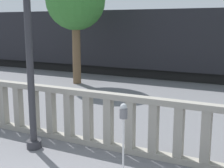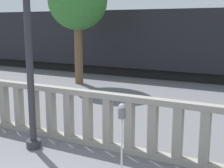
{
  "view_description": "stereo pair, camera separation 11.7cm",
  "coord_description": "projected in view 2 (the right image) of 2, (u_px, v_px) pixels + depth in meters",
  "views": [
    {
      "loc": [
        3.7,
        -3.25,
        3.08
      ],
      "look_at": [
        -0.12,
        4.24,
        1.43
      ],
      "focal_mm": 50.0,
      "sensor_mm": 36.0,
      "label": 1
    },
    {
      "loc": [
        3.81,
        -3.2,
        3.08
      ],
      "look_at": [
        -0.12,
        4.24,
        1.43
      ],
      "focal_mm": 50.0,
      "sensor_mm": 36.0,
      "label": 2
    }
  ],
  "objects": [
    {
      "name": "train_far",
      "position": [
        174.0,
        35.0,
        30.96
      ],
      "size": [
        24.31,
        2.67,
        4.18
      ],
      "color": "black",
      "rests_on": "ground"
    },
    {
      "name": "parking_meter",
      "position": [
        122.0,
        117.0,
        6.36
      ],
      "size": [
        0.17,
        0.17,
        1.48
      ],
      "color": "silver",
      "rests_on": "ground"
    },
    {
      "name": "tree_left",
      "position": [
        78.0,
        1.0,
        15.41
      ],
      "size": [
        2.96,
        2.96,
        5.67
      ],
      "color": "brown",
      "rests_on": "ground"
    },
    {
      "name": "train_near",
      "position": [
        113.0,
        41.0,
        19.61
      ],
      "size": [
        25.93,
        3.09,
        4.4
      ],
      "color": "black",
      "rests_on": "ground"
    },
    {
      "name": "balustrade",
      "position": [
        98.0,
        119.0,
        7.78
      ],
      "size": [
        16.94,
        0.24,
        1.42
      ],
      "color": "gray",
      "rests_on": "ground"
    },
    {
      "name": "lamppost",
      "position": [
        28.0,
        37.0,
        7.3
      ],
      "size": [
        0.37,
        0.37,
        5.13
      ],
      "color": "#2D2D33",
      "rests_on": "ground"
    }
  ]
}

